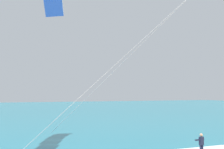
{
  "coord_description": "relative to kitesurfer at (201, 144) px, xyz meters",
  "views": [
    {
      "loc": [
        -17.8,
        -6.14,
        4.7
      ],
      "look_at": [
        -9.41,
        14.27,
        6.13
      ],
      "focal_mm": 44.85,
      "sensor_mm": 36.0,
      "label": 1
    }
  ],
  "objects": [
    {
      "name": "sea",
      "position": [
        3.75,
        59.58,
        -0.84
      ],
      "size": [
        200.0,
        120.0,
        0.2
      ],
      "primitive_type": "cube",
      "color": "teal",
      "rests_on": "ground"
    },
    {
      "name": "kitesurfer",
      "position": [
        0.0,
        0.0,
        0.0
      ],
      "size": [
        0.57,
        0.57,
        1.69
      ],
      "color": "#191E38",
      "rests_on": "ground"
    }
  ]
}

